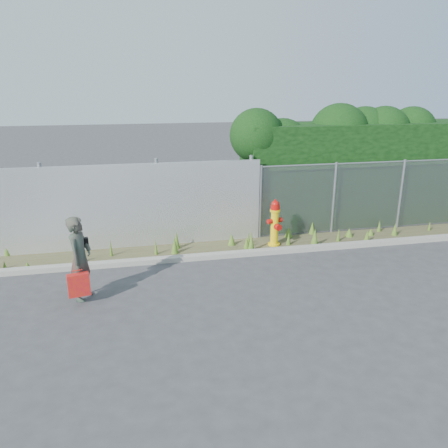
% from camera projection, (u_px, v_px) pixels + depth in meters
% --- Properties ---
extents(ground, '(80.00, 80.00, 0.00)m').
position_uv_depth(ground, '(252.00, 288.00, 9.19)').
color(ground, '#38383A').
rests_on(ground, ground).
extents(curb, '(16.00, 0.22, 0.12)m').
position_uv_depth(curb, '(232.00, 254.00, 10.84)').
color(curb, gray).
rests_on(curb, ground).
extents(weed_strip, '(16.00, 1.28, 0.54)m').
position_uv_depth(weed_strip, '(223.00, 245.00, 11.36)').
color(weed_strip, '#484229').
rests_on(weed_strip, ground).
extents(corrugated_fence, '(8.50, 0.21, 2.30)m').
position_uv_depth(corrugated_fence, '(97.00, 208.00, 11.01)').
color(corrugated_fence, '#B6B9BD').
rests_on(corrugated_fence, ground).
extents(chainlink_fence, '(6.50, 0.07, 2.05)m').
position_uv_depth(chainlink_fence, '(368.00, 196.00, 12.49)').
color(chainlink_fence, gray).
rests_on(chainlink_fence, ground).
extents(hedge, '(7.80, 1.90, 3.57)m').
position_uv_depth(hedge, '(355.00, 157.00, 13.18)').
color(hedge, black).
rests_on(hedge, ground).
extents(fire_hydrant, '(0.42, 0.38, 1.27)m').
position_uv_depth(fire_hydrant, '(275.00, 224.00, 11.41)').
color(fire_hydrant, yellow).
rests_on(fire_hydrant, ground).
extents(woman, '(0.58, 0.72, 1.70)m').
position_uv_depth(woman, '(80.00, 258.00, 8.53)').
color(woman, '#0F614B').
rests_on(woman, ground).
extents(red_tote_bag, '(0.41, 0.15, 0.53)m').
position_uv_depth(red_tote_bag, '(79.00, 285.00, 8.37)').
color(red_tote_bag, red).
extents(black_shoulder_bag, '(0.25, 0.10, 0.19)m').
position_uv_depth(black_shoulder_bag, '(82.00, 243.00, 8.65)').
color(black_shoulder_bag, black).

